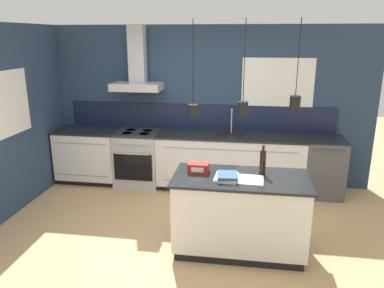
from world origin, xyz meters
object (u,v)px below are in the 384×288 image
(oven_range, at_px, (138,158))
(dishwasher, at_px, (323,167))
(red_supply_box, at_px, (198,168))
(book_stack, at_px, (227,177))
(bottle_on_island, at_px, (263,162))

(oven_range, distance_m, dishwasher, 2.99)
(dishwasher, xyz_separation_m, red_supply_box, (-1.74, -1.72, 0.51))
(oven_range, relative_size, book_stack, 2.82)
(bottle_on_island, relative_size, red_supply_box, 1.47)
(dishwasher, distance_m, red_supply_box, 2.50)
(bottle_on_island, height_order, book_stack, bottle_on_island)
(oven_range, height_order, book_stack, book_stack)
(red_supply_box, bearing_deg, book_stack, -27.28)
(bottle_on_island, xyz_separation_m, red_supply_box, (-0.73, -0.04, -0.09))
(bottle_on_island, distance_m, red_supply_box, 0.74)
(red_supply_box, bearing_deg, oven_range, 125.86)
(book_stack, distance_m, red_supply_box, 0.38)
(oven_range, height_order, bottle_on_island, bottle_on_island)
(red_supply_box, bearing_deg, bottle_on_island, 3.13)
(oven_range, bearing_deg, red_supply_box, -54.14)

